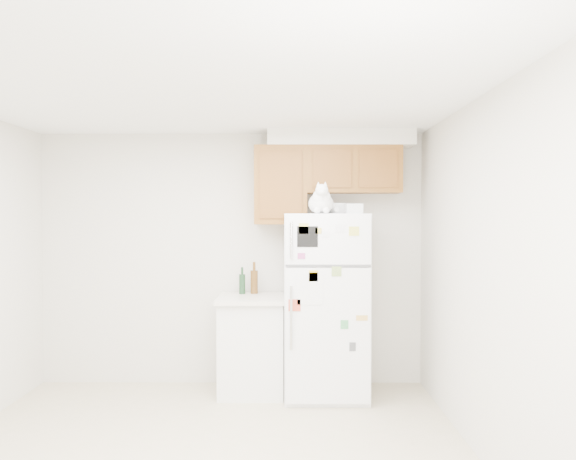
{
  "coord_description": "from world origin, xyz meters",
  "views": [
    {
      "loc": [
        0.6,
        -3.61,
        1.67
      ],
      "look_at": [
        0.57,
        1.55,
        1.55
      ],
      "focal_mm": 35.0,
      "sensor_mm": 36.0,
      "label": 1
    }
  ],
  "objects_px": {
    "cat": "(321,202)",
    "storage_box_back": "(335,208)",
    "refrigerator": "(325,305)",
    "base_counter": "(252,344)",
    "storage_box_front": "(354,209)",
    "bottle_green": "(242,280)",
    "bottle_amber": "(254,278)"
  },
  "relations": [
    {
      "from": "base_counter",
      "to": "storage_box_front",
      "type": "xyz_separation_m",
      "value": [
        0.93,
        -0.22,
        1.28
      ]
    },
    {
      "from": "storage_box_front",
      "to": "bottle_green",
      "type": "xyz_separation_m",
      "value": [
        -1.04,
        0.38,
        -0.69
      ]
    },
    {
      "from": "storage_box_back",
      "to": "bottle_green",
      "type": "distance_m",
      "value": 1.15
    },
    {
      "from": "storage_box_front",
      "to": "bottle_green",
      "type": "relative_size",
      "value": 0.57
    },
    {
      "from": "bottle_amber",
      "to": "bottle_green",
      "type": "bearing_deg",
      "value": -170.87
    },
    {
      "from": "cat",
      "to": "storage_box_front",
      "type": "distance_m",
      "value": 0.31
    },
    {
      "from": "refrigerator",
      "to": "storage_box_back",
      "type": "distance_m",
      "value": 0.91
    },
    {
      "from": "cat",
      "to": "bottle_green",
      "type": "relative_size",
      "value": 1.55
    },
    {
      "from": "cat",
      "to": "bottle_amber",
      "type": "bearing_deg",
      "value": 144.31
    },
    {
      "from": "bottle_green",
      "to": "bottle_amber",
      "type": "height_order",
      "value": "bottle_amber"
    },
    {
      "from": "base_counter",
      "to": "bottle_amber",
      "type": "relative_size",
      "value": 2.97
    },
    {
      "from": "refrigerator",
      "to": "bottle_amber",
      "type": "distance_m",
      "value": 0.76
    },
    {
      "from": "cat",
      "to": "storage_box_back",
      "type": "bearing_deg",
      "value": 61.8
    },
    {
      "from": "refrigerator",
      "to": "bottle_green",
      "type": "relative_size",
      "value": 6.51
    },
    {
      "from": "storage_box_back",
      "to": "storage_box_front",
      "type": "height_order",
      "value": "storage_box_back"
    },
    {
      "from": "storage_box_back",
      "to": "bottle_green",
      "type": "bearing_deg",
      "value": 165.7
    },
    {
      "from": "refrigerator",
      "to": "bottle_green",
      "type": "height_order",
      "value": "refrigerator"
    },
    {
      "from": "refrigerator",
      "to": "storage_box_back",
      "type": "relative_size",
      "value": 9.44
    },
    {
      "from": "bottle_green",
      "to": "refrigerator",
      "type": "bearing_deg",
      "value": -16.3
    },
    {
      "from": "storage_box_front",
      "to": "bottle_amber",
      "type": "bearing_deg",
      "value": 150.08
    },
    {
      "from": "storage_box_front",
      "to": "bottle_amber",
      "type": "relative_size",
      "value": 0.48
    },
    {
      "from": "base_counter",
      "to": "bottle_amber",
      "type": "height_order",
      "value": "bottle_amber"
    },
    {
      "from": "bottle_green",
      "to": "bottle_amber",
      "type": "distance_m",
      "value": 0.12
    },
    {
      "from": "storage_box_back",
      "to": "base_counter",
      "type": "bearing_deg",
      "value": 175.78
    },
    {
      "from": "cat",
      "to": "storage_box_back",
      "type": "height_order",
      "value": "cat"
    },
    {
      "from": "storage_box_back",
      "to": "bottle_amber",
      "type": "distance_m",
      "value": 1.04
    },
    {
      "from": "refrigerator",
      "to": "storage_box_back",
      "type": "height_order",
      "value": "storage_box_back"
    },
    {
      "from": "refrigerator",
      "to": "cat",
      "type": "distance_m",
      "value": 0.98
    },
    {
      "from": "base_counter",
      "to": "bottle_amber",
      "type": "bearing_deg",
      "value": 87.62
    },
    {
      "from": "refrigerator",
      "to": "base_counter",
      "type": "bearing_deg",
      "value": 173.91
    },
    {
      "from": "base_counter",
      "to": "storage_box_front",
      "type": "height_order",
      "value": "storage_box_front"
    },
    {
      "from": "storage_box_front",
      "to": "bottle_green",
      "type": "distance_m",
      "value": 1.31
    }
  ]
}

